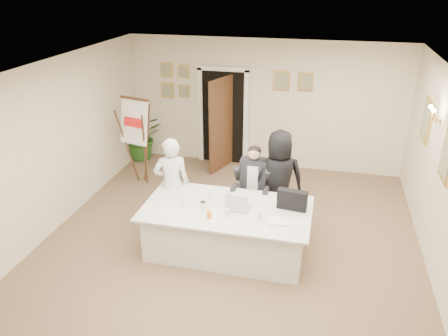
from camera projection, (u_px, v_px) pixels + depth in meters
floor at (227, 250)px, 6.93m from camera, size 7.00×7.00×0.00m
ceiling at (228, 74)px, 5.77m from camera, size 6.00×7.00×0.02m
wall_back at (264, 105)px, 9.45m from camera, size 6.00×0.10×2.80m
wall_left at (45, 152)px, 6.99m from camera, size 0.10×7.00×2.80m
doorway at (223, 120)px, 9.63m from camera, size 1.14×0.86×2.20m
pictures_back_wall at (228, 83)px, 9.41m from camera, size 3.40×0.06×0.80m
pictures_right_wall at (435, 136)px, 6.63m from camera, size 0.06×2.20×0.80m
wall_sconce at (435, 114)px, 6.50m from camera, size 0.20×0.30×0.24m
conference_table at (227, 229)px, 6.76m from camera, size 2.54×1.36×0.78m
seated_man at (253, 185)px, 7.44m from camera, size 0.69×0.73×1.43m
flip_chart at (139, 146)px, 8.81m from camera, size 0.65×0.47×1.79m
standing_man at (172, 184)px, 7.26m from camera, size 0.70×0.59×1.62m
standing_woman at (279, 180)px, 7.31m from camera, size 0.94×0.73×1.71m
potted_palm at (141, 137)px, 10.14m from camera, size 1.22×1.16×1.07m
laptop at (238, 200)px, 6.55m from camera, size 0.39×0.41×0.28m
laptop_bag at (292, 200)px, 6.51m from camera, size 0.46×0.18×0.31m
paper_stack at (278, 222)px, 6.21m from camera, size 0.31×0.24×0.03m
plate_left at (165, 211)px, 6.51m from camera, size 0.29×0.29×0.01m
plate_mid at (183, 214)px, 6.43m from camera, size 0.25×0.25×0.01m
plate_near at (213, 219)px, 6.28m from camera, size 0.25×0.25×0.01m
glass_a at (182, 202)px, 6.62m from camera, size 0.08×0.08×0.14m
glass_b at (227, 213)px, 6.32m from camera, size 0.07×0.07×0.14m
glass_c at (260, 216)px, 6.26m from camera, size 0.08×0.08×0.14m
glass_d at (209, 196)px, 6.81m from camera, size 0.08×0.08×0.14m
oj_glass at (209, 215)px, 6.27m from camera, size 0.09×0.09×0.13m
steel_jug at (203, 205)px, 6.57m from camera, size 0.09×0.09×0.11m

